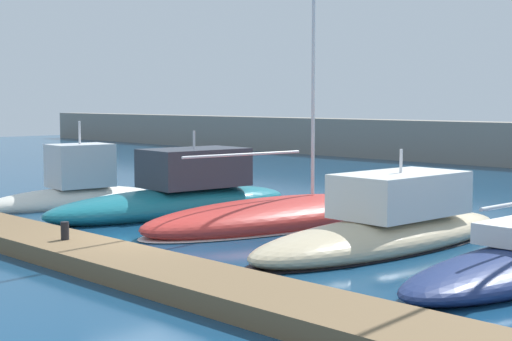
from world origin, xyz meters
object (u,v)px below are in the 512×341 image
motorboat_ivory_nearest (76,191)px  sailboat_red_third (279,215)px  motorboat_teal_second (180,194)px  motorboat_sand_fourth (390,227)px  mooring_buoy_orange (446,177)px  dock_bollard (65,231)px

motorboat_ivory_nearest → sailboat_red_third: sailboat_red_third is taller
motorboat_ivory_nearest → motorboat_teal_second: bearing=-65.3°
motorboat_sand_fourth → mooring_buoy_orange: 18.93m
motorboat_ivory_nearest → motorboat_teal_second: motorboat_ivory_nearest is taller
motorboat_ivory_nearest → mooring_buoy_orange: bearing=-5.8°
mooring_buoy_orange → motorboat_sand_fourth: bearing=-62.6°
sailboat_red_third → motorboat_ivory_nearest: bearing=111.1°
motorboat_sand_fourth → mooring_buoy_orange: bearing=29.9°
motorboat_ivory_nearest → sailboat_red_third: 8.56m
motorboat_sand_fourth → dock_bollard: (-4.67, -6.83, 0.15)m
motorboat_ivory_nearest → sailboat_red_third: size_ratio=0.37×
motorboat_sand_fourth → mooring_buoy_orange: size_ratio=18.42×
motorboat_sand_fourth → dock_bollard: size_ratio=21.66×
sailboat_red_third → mooring_buoy_orange: size_ratio=36.09×
sailboat_red_third → motorboat_sand_fourth: 4.38m
mooring_buoy_orange → motorboat_ivory_nearest: bearing=-102.0°
sailboat_red_third → dock_bollard: sailboat_red_third is taller
motorboat_teal_second → motorboat_sand_fourth: bearing=-82.9°
motorboat_teal_second → motorboat_sand_fourth: motorboat_teal_second is taller
mooring_buoy_orange → dock_bollard: dock_bollard is taller
motorboat_ivory_nearest → mooring_buoy_orange: (3.94, 18.50, -0.50)m
motorboat_teal_second → sailboat_red_third: size_ratio=0.51×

